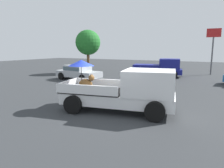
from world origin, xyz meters
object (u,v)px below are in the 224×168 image
motel_sign (213,42)px  parked_sedan_far (78,72)px  pickup_truck_red (159,68)px  pickup_truck_main (127,90)px

motel_sign → parked_sedan_far: bearing=-137.3°
pickup_truck_red → parked_sedan_far: 8.12m
pickup_truck_main → parked_sedan_far: 10.20m
pickup_truck_main → pickup_truck_red: (-1.82, 12.16, -0.09)m
pickup_truck_red → motel_sign: size_ratio=1.03×
pickup_truck_red → parked_sedan_far: bearing=-148.1°
motel_sign → pickup_truck_main: bearing=-99.5°
parked_sedan_far → motel_sign: bearing=51.6°
parked_sedan_far → pickup_truck_main: bearing=-31.6°
pickup_truck_main → pickup_truck_red: pickup_truck_main is taller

